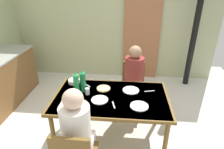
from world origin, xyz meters
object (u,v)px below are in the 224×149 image
(person_near_diner, at_px, (76,127))
(water_bottle_green_far, at_px, (76,84))
(person_far_diner, at_px, (134,72))
(serving_bowl_center, at_px, (74,81))
(dining_table, at_px, (111,101))
(chair_far_diner, at_px, (133,84))
(water_bottle_green_near, at_px, (83,82))

(person_near_diner, relative_size, water_bottle_green_far, 2.54)
(person_far_diner, bearing_deg, serving_bowl_center, 20.97)
(dining_table, height_order, serving_bowl_center, serving_bowl_center)
(chair_far_diner, bearing_deg, person_near_diner, 67.97)
(chair_far_diner, height_order, serving_bowl_center, chair_far_diner)
(serving_bowl_center, bearing_deg, person_near_diner, -73.44)
(dining_table, distance_m, water_bottle_green_far, 0.51)
(dining_table, relative_size, water_bottle_green_far, 4.99)
(chair_far_diner, relative_size, person_near_diner, 1.13)
(chair_far_diner, distance_m, water_bottle_green_far, 1.15)
(water_bottle_green_far, xyz_separation_m, serving_bowl_center, (-0.12, 0.28, -0.12))
(chair_far_diner, bearing_deg, person_far_diner, 90.00)
(serving_bowl_center, bearing_deg, water_bottle_green_far, -67.18)
(person_far_diner, xyz_separation_m, serving_bowl_center, (-0.89, -0.34, -0.02))
(chair_far_diner, distance_m, person_far_diner, 0.31)
(person_near_diner, xyz_separation_m, water_bottle_green_near, (-0.10, 0.78, 0.10))
(dining_table, bearing_deg, water_bottle_green_far, 173.89)
(chair_far_diner, distance_m, serving_bowl_center, 1.05)
(dining_table, bearing_deg, person_far_diner, 65.14)
(water_bottle_green_near, distance_m, water_bottle_green_far, 0.10)
(person_near_diner, xyz_separation_m, serving_bowl_center, (-0.30, 1.00, -0.02))
(dining_table, relative_size, person_near_diner, 1.96)
(person_near_diner, xyz_separation_m, person_far_diner, (0.60, 1.34, 0.00))
(person_far_diner, distance_m, water_bottle_green_far, 1.00)
(chair_far_diner, relative_size, serving_bowl_center, 5.12)
(dining_table, relative_size, serving_bowl_center, 8.89)
(person_far_diner, xyz_separation_m, water_bottle_green_near, (-0.70, -0.56, 0.10))
(dining_table, xyz_separation_m, chair_far_diner, (0.31, 0.81, -0.17))
(person_far_diner, relative_size, water_bottle_green_far, 2.54)
(person_near_diner, height_order, water_bottle_green_far, person_near_diner)
(chair_far_diner, bearing_deg, water_bottle_green_far, 44.22)
(water_bottle_green_near, bearing_deg, chair_far_diner, 45.02)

